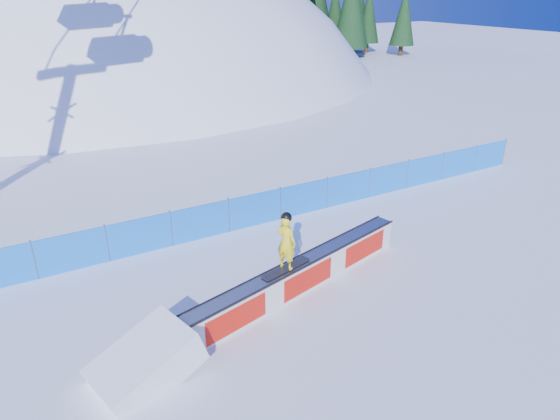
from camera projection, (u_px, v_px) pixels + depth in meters
ground at (385, 268)px, 14.83m from camera, size 160.00×160.00×0.00m
snow_hill at (120, 238)px, 55.43m from camera, size 64.00×64.00×64.00m
safety_fence at (304, 198)px, 18.14m from camera, size 22.05×0.05×1.30m
rail_box at (302, 275)px, 13.62m from camera, size 7.59×2.40×0.92m
snow_ramp at (148, 375)px, 10.77m from camera, size 2.58×1.96×1.44m
snowboarder at (286, 242)px, 12.72m from camera, size 1.57×0.65×1.62m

